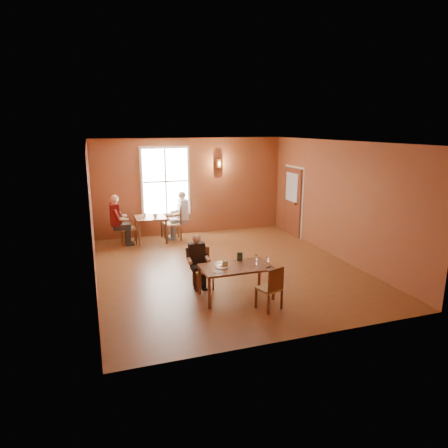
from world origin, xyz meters
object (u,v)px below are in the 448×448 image
object	(u,v)px
diner_main	(203,264)
diner_maroon	(127,220)
chair_diner_white	(172,223)
second_table	(151,229)
main_table	(236,282)
diner_white	(173,217)
chair_diner_maroon	(128,228)
chair_diner_main	(203,269)
chair_empty	(269,288)

from	to	relation	value
diner_main	diner_maroon	xyz separation A→B (m)	(-1.20, 3.91, 0.17)
chair_diner_white	diner_main	bearing A→B (deg)	178.12
second_table	main_table	bearing A→B (deg)	-77.28
diner_white	second_table	bearing A→B (deg)	90.00
chair_diner_white	chair_diner_maroon	bearing A→B (deg)	90.00
main_table	second_table	xyz separation A→B (m)	(-1.02, 4.53, 0.05)
chair_diner_white	diner_white	size ratio (longest dim) A/B	0.74
diner_white	chair_diner_maroon	bearing A→B (deg)	90.00
diner_main	chair_diner_white	distance (m)	3.91
chair_diner_white	diner_maroon	xyz separation A→B (m)	(-1.33, 0.00, 0.20)
diner_maroon	main_table	bearing A→B (deg)	20.60
main_table	chair_diner_maroon	xyz separation A→B (m)	(-1.67, 4.53, 0.15)
diner_white	chair_diner_main	bearing A→B (deg)	177.66
chair_diner_main	diner_white	xyz separation A→B (m)	(0.16, 3.88, 0.28)
diner_main	chair_empty	bearing A→B (deg)	124.43
diner_main	diner_maroon	distance (m)	4.09
chair_diner_main	main_table	bearing A→B (deg)	127.57
chair_diner_maroon	diner_maroon	world-z (taller)	diner_maroon
main_table	chair_empty	world-z (taller)	chair_empty
diner_main	second_table	size ratio (longest dim) A/B	1.27
diner_main	diner_white	size ratio (longest dim) A/B	0.78
second_table	chair_diner_maroon	world-z (taller)	chair_diner_maroon
chair_empty	chair_diner_white	distance (m)	5.28
diner_main	chair_diner_maroon	bearing A→B (deg)	-73.31
chair_diner_main	diner_white	bearing A→B (deg)	-92.34
chair_empty	second_table	size ratio (longest dim) A/B	0.99
chair_diner_main	diner_white	distance (m)	3.89
diner_main	second_table	bearing A→B (deg)	-82.40
chair_empty	second_table	distance (m)	5.41
chair_diner_main	chair_empty	xyz separation A→B (m)	(0.90, -1.34, -0.00)
main_table	chair_diner_white	size ratio (longest dim) A/B	1.34
chair_diner_main	chair_diner_white	world-z (taller)	chair_diner_white
main_table	second_table	world-z (taller)	second_table
main_table	diner_main	bearing A→B (deg)	128.88
diner_main	chair_diner_maroon	xyz separation A→B (m)	(-1.17, 3.91, -0.07)
diner_main	diner_maroon	bearing A→B (deg)	-72.90
chair_empty	diner_maroon	distance (m)	5.63
diner_main	second_table	distance (m)	3.94
chair_empty	main_table	bearing A→B (deg)	100.21
main_table	chair_diner_main	xyz separation A→B (m)	(-0.50, 0.65, 0.10)
main_table	diner_maroon	size ratio (longest dim) A/B	0.97
chair_diner_white	chair_diner_maroon	size ratio (longest dim) A/B	1.08
main_table	chair_diner_maroon	size ratio (longest dim) A/B	1.45
diner_main	main_table	bearing A→B (deg)	128.88
main_table	chair_diner_white	world-z (taller)	chair_diner_white
chair_diner_white	diner_white	distance (m)	0.18
diner_maroon	chair_diner_maroon	bearing A→B (deg)	90.00
chair_diner_main	diner_white	world-z (taller)	diner_white
chair_diner_main	chair_diner_maroon	distance (m)	4.05
chair_diner_main	chair_empty	bearing A→B (deg)	123.83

